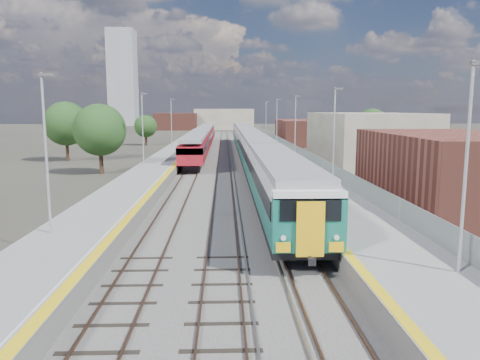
{
  "coord_description": "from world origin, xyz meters",
  "views": [
    {
      "loc": [
        -1.87,
        -14.01,
        6.87
      ],
      "look_at": [
        -0.86,
        16.76,
        2.2
      ],
      "focal_mm": 35.0,
      "sensor_mm": 36.0,
      "label": 1
    }
  ],
  "objects": [
    {
      "name": "green_train",
      "position": [
        1.5,
        46.42,
        2.37
      ],
      "size": [
        3.06,
        85.06,
        3.37
      ],
      "color": "black",
      "rests_on": "ground"
    },
    {
      "name": "platform_right",
      "position": [
        5.28,
        52.49,
        0.54
      ],
      "size": [
        4.7,
        155.0,
        8.52
      ],
      "color": "slate",
      "rests_on": "ground"
    },
    {
      "name": "ground",
      "position": [
        0.0,
        50.0,
        0.0
      ],
      "size": [
        320.0,
        320.0,
        0.0
      ],
      "primitive_type": "plane",
      "color": "#47443A",
      "rests_on": "ground"
    },
    {
      "name": "red_train",
      "position": [
        -5.5,
        63.05,
        2.12
      ],
      "size": [
        2.84,
        57.61,
        3.59
      ],
      "color": "black",
      "rests_on": "ground"
    },
    {
      "name": "ballast_bed",
      "position": [
        -2.25,
        52.5,
        0.03
      ],
      "size": [
        10.5,
        155.0,
        0.06
      ],
      "primitive_type": "cube",
      "color": "#565451",
      "rests_on": "ground"
    },
    {
      "name": "buildings",
      "position": [
        -18.12,
        138.6,
        10.7
      ],
      "size": [
        72.0,
        185.5,
        40.0
      ],
      "color": "brown",
      "rests_on": "ground"
    },
    {
      "name": "tracks",
      "position": [
        -1.65,
        54.18,
        0.11
      ],
      "size": [
        8.96,
        160.0,
        0.17
      ],
      "color": "#4C3323",
      "rests_on": "ground"
    },
    {
      "name": "tree_a",
      "position": [
        -15.08,
        36.13,
        4.7
      ],
      "size": [
        5.51,
        5.51,
        7.46
      ],
      "color": "#382619",
      "rests_on": "ground"
    },
    {
      "name": "tree_b",
      "position": [
        -22.92,
        49.08,
        4.98
      ],
      "size": [
        5.83,
        5.83,
        7.9
      ],
      "color": "#382619",
      "rests_on": "ground"
    },
    {
      "name": "tree_d",
      "position": [
        23.18,
        65.1,
        4.41
      ],
      "size": [
        5.17,
        5.17,
        7.01
      ],
      "color": "#382619",
      "rests_on": "ground"
    },
    {
      "name": "tree_c",
      "position": [
        -16.97,
        76.39,
        3.67
      ],
      "size": [
        4.3,
        4.3,
        5.83
      ],
      "color": "#382619",
      "rests_on": "ground"
    },
    {
      "name": "platform_left",
      "position": [
        -9.05,
        52.49,
        0.52
      ],
      "size": [
        4.3,
        155.0,
        8.52
      ],
      "color": "slate",
      "rests_on": "ground"
    }
  ]
}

